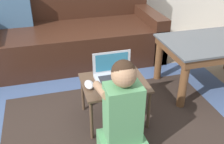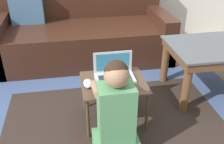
{
  "view_description": "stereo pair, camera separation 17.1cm",
  "coord_description": "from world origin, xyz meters",
  "px_view_note": "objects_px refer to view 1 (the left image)",
  "views": [
    {
      "loc": [
        -0.46,
        -1.53,
        1.39
      ],
      "look_at": [
        0.0,
        0.15,
        0.42
      ],
      "focal_mm": 42.0,
      "sensor_mm": 36.0,
      "label": 1
    },
    {
      "loc": [
        -0.3,
        -1.56,
        1.39
      ],
      "look_at": [
        0.0,
        0.15,
        0.42
      ],
      "focal_mm": 42.0,
      "sensor_mm": 36.0,
      "label": 2
    }
  ],
  "objects_px": {
    "laptop_desk": "(114,87)",
    "couch": "(72,35)",
    "laptop": "(114,74)",
    "person_seated": "(122,117)",
    "coffee_table": "(213,48)",
    "computer_mouse": "(89,85)"
  },
  "relations": [
    {
      "from": "laptop_desk",
      "to": "couch",
      "type": "bearing_deg",
      "value": 97.03
    },
    {
      "from": "laptop",
      "to": "laptop_desk",
      "type": "bearing_deg",
      "value": -104.95
    },
    {
      "from": "person_seated",
      "to": "coffee_table",
      "type": "bearing_deg",
      "value": 30.28
    },
    {
      "from": "laptop",
      "to": "coffee_table",
      "type": "bearing_deg",
      "value": 11.1
    },
    {
      "from": "coffee_table",
      "to": "computer_mouse",
      "type": "height_order",
      "value": "coffee_table"
    },
    {
      "from": "couch",
      "to": "laptop_desk",
      "type": "relative_size",
      "value": 4.02
    },
    {
      "from": "computer_mouse",
      "to": "person_seated",
      "type": "xyz_separation_m",
      "value": [
        0.15,
        -0.35,
        -0.05
      ]
    },
    {
      "from": "coffee_table",
      "to": "laptop",
      "type": "distance_m",
      "value": 1.03
    },
    {
      "from": "laptop",
      "to": "computer_mouse",
      "type": "distance_m",
      "value": 0.23
    },
    {
      "from": "coffee_table",
      "to": "person_seated",
      "type": "relative_size",
      "value": 1.31
    },
    {
      "from": "coffee_table",
      "to": "laptop",
      "type": "xyz_separation_m",
      "value": [
        -1.01,
        -0.2,
        -0.01
      ]
    },
    {
      "from": "computer_mouse",
      "to": "laptop_desk",
      "type": "bearing_deg",
      "value": 5.64
    },
    {
      "from": "couch",
      "to": "computer_mouse",
      "type": "distance_m",
      "value": 1.28
    },
    {
      "from": "couch",
      "to": "laptop_desk",
      "type": "bearing_deg",
      "value": -82.97
    },
    {
      "from": "coffee_table",
      "to": "laptop_desk",
      "type": "relative_size",
      "value": 1.95
    },
    {
      "from": "couch",
      "to": "laptop_desk",
      "type": "height_order",
      "value": "couch"
    },
    {
      "from": "laptop",
      "to": "person_seated",
      "type": "bearing_deg",
      "value": -98.82
    },
    {
      "from": "couch",
      "to": "coffee_table",
      "type": "distance_m",
      "value": 1.55
    },
    {
      "from": "couch",
      "to": "coffee_table",
      "type": "height_order",
      "value": "couch"
    },
    {
      "from": "computer_mouse",
      "to": "person_seated",
      "type": "distance_m",
      "value": 0.39
    },
    {
      "from": "couch",
      "to": "computer_mouse",
      "type": "relative_size",
      "value": 17.08
    },
    {
      "from": "coffee_table",
      "to": "laptop_desk",
      "type": "distance_m",
      "value": 1.06
    }
  ]
}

